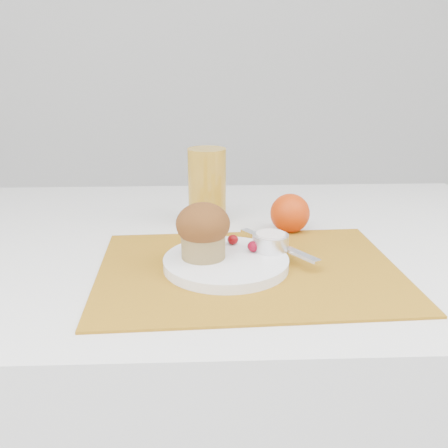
{
  "coord_description": "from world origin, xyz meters",
  "views": [
    {
      "loc": [
        -0.05,
        -0.83,
        1.07
      ],
      "look_at": [
        -0.01,
        -0.02,
        0.8
      ],
      "focal_mm": 40.0,
      "sensor_mm": 36.0,
      "label": 1
    }
  ],
  "objects_px": {
    "table": "(229,403)",
    "juice_glass": "(207,186)",
    "plate": "(226,262)",
    "orange": "(290,213)",
    "muffin": "(203,230)"
  },
  "relations": [
    {
      "from": "plate",
      "to": "orange",
      "type": "height_order",
      "value": "orange"
    },
    {
      "from": "juice_glass",
      "to": "orange",
      "type": "bearing_deg",
      "value": -22.17
    },
    {
      "from": "table",
      "to": "orange",
      "type": "xyz_separation_m",
      "value": [
        0.12,
        0.03,
        0.41
      ]
    },
    {
      "from": "plate",
      "to": "orange",
      "type": "distance_m",
      "value": 0.22
    },
    {
      "from": "table",
      "to": "muffin",
      "type": "bearing_deg",
      "value": -108.96
    },
    {
      "from": "muffin",
      "to": "table",
      "type": "bearing_deg",
      "value": 71.04
    },
    {
      "from": "orange",
      "to": "table",
      "type": "bearing_deg",
      "value": -166.71
    },
    {
      "from": "orange",
      "to": "muffin",
      "type": "height_order",
      "value": "muffin"
    },
    {
      "from": "table",
      "to": "juice_glass",
      "type": "relative_size",
      "value": 7.85
    },
    {
      "from": "orange",
      "to": "muffin",
      "type": "xyz_separation_m",
      "value": [
        -0.17,
        -0.17,
        0.03
      ]
    },
    {
      "from": "plate",
      "to": "orange",
      "type": "relative_size",
      "value": 2.63
    },
    {
      "from": "plate",
      "to": "orange",
      "type": "bearing_deg",
      "value": 53.2
    },
    {
      "from": "table",
      "to": "muffin",
      "type": "height_order",
      "value": "muffin"
    },
    {
      "from": "table",
      "to": "muffin",
      "type": "xyz_separation_m",
      "value": [
        -0.05,
        -0.14,
        0.44
      ]
    },
    {
      "from": "plate",
      "to": "juice_glass",
      "type": "relative_size",
      "value": 1.31
    }
  ]
}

